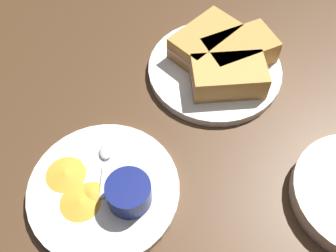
% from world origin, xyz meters
% --- Properties ---
extents(ground_plane, '(1.10, 1.10, 0.03)m').
position_xyz_m(ground_plane, '(0.00, 0.00, -0.01)').
color(ground_plane, '#4C331E').
extents(plate_sandwich_main, '(0.25, 0.25, 0.02)m').
position_xyz_m(plate_sandwich_main, '(-0.10, -0.13, 0.01)').
color(plate_sandwich_main, white).
rests_on(plate_sandwich_main, ground_plane).
extents(sandwich_half_near, '(0.14, 0.10, 0.05)m').
position_xyz_m(sandwich_half_near, '(-0.10, -0.09, 0.04)').
color(sandwich_half_near, tan).
rests_on(sandwich_half_near, plate_sandwich_main).
extents(sandwich_half_far, '(0.14, 0.09, 0.05)m').
position_xyz_m(sandwich_half_far, '(-0.14, -0.14, 0.04)').
color(sandwich_half_far, '#C68C42').
rests_on(sandwich_half_far, plate_sandwich_main).
extents(sandwich_half_extra, '(0.15, 0.13, 0.05)m').
position_xyz_m(sandwich_half_extra, '(-0.09, -0.18, 0.04)').
color(sandwich_half_extra, '#C68C42').
rests_on(sandwich_half_extra, plate_sandwich_main).
extents(ramekin_dark_sauce, '(0.08, 0.08, 0.04)m').
position_xyz_m(ramekin_dark_sauce, '(-0.10, -0.19, 0.04)').
color(ramekin_dark_sauce, navy).
rests_on(ramekin_dark_sauce, plate_sandwich_main).
extents(spoon_by_dark_ramekin, '(0.03, 0.10, 0.01)m').
position_xyz_m(spoon_by_dark_ramekin, '(-0.09, -0.13, 0.02)').
color(spoon_by_dark_ramekin, silver).
rests_on(spoon_by_dark_ramekin, plate_sandwich_main).
extents(plate_chips_companion, '(0.24, 0.24, 0.02)m').
position_xyz_m(plate_chips_companion, '(0.16, 0.05, 0.01)').
color(plate_chips_companion, white).
rests_on(plate_chips_companion, ground_plane).
extents(ramekin_light_gravy, '(0.07, 0.07, 0.04)m').
position_xyz_m(ramekin_light_gravy, '(0.12, 0.08, 0.04)').
color(ramekin_light_gravy, navy).
rests_on(ramekin_light_gravy, plate_chips_companion).
extents(spoon_by_gravy_ramekin, '(0.04, 0.10, 0.01)m').
position_xyz_m(spoon_by_gravy_ramekin, '(0.14, 0.00, 0.02)').
color(spoon_by_gravy_ramekin, silver).
rests_on(spoon_by_gravy_ramekin, plate_chips_companion).
extents(plantain_chip_scatter, '(0.10, 0.14, 0.01)m').
position_xyz_m(plantain_chip_scatter, '(0.20, 0.04, 0.02)').
color(plantain_chip_scatter, gold).
rests_on(plantain_chip_scatter, plate_chips_companion).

